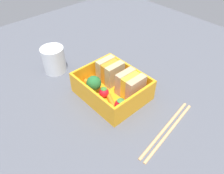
{
  "coord_description": "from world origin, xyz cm",
  "views": [
    {
      "loc": [
        31.29,
        -28.46,
        39.83
      ],
      "look_at": [
        0.0,
        0.0,
        2.7
      ],
      "focal_mm": 35.0,
      "sensor_mm": 36.0,
      "label": 1
    }
  ],
  "objects_px": {
    "strawberry_left": "(104,92)",
    "sandwich_left": "(110,71)",
    "carrot_stick_left": "(90,83)",
    "carrot_stick_far_left": "(111,101)",
    "strawberry_far_left": "(121,105)",
    "chopstick_pair": "(167,129)",
    "sandwich_center_left": "(130,85)",
    "drinking_glass": "(54,60)",
    "broccoli_floret": "(94,83)"
  },
  "relations": [
    {
      "from": "carrot_stick_far_left",
      "to": "sandwich_center_left",
      "type": "bearing_deg",
      "value": 82.08
    },
    {
      "from": "sandwich_left",
      "to": "drinking_glass",
      "type": "xyz_separation_m",
      "value": [
        -0.16,
        -0.08,
        -0.0
      ]
    },
    {
      "from": "chopstick_pair",
      "to": "drinking_glass",
      "type": "height_order",
      "value": "drinking_glass"
    },
    {
      "from": "sandwich_center_left",
      "to": "carrot_stick_far_left",
      "type": "relative_size",
      "value": 1.34
    },
    {
      "from": "sandwich_left",
      "to": "strawberry_left",
      "type": "relative_size",
      "value": 1.91
    },
    {
      "from": "broccoli_floret",
      "to": "carrot_stick_far_left",
      "type": "distance_m",
      "value": 0.06
    },
    {
      "from": "broccoli_floret",
      "to": "sandwich_left",
      "type": "bearing_deg",
      "value": 96.31
    },
    {
      "from": "sandwich_center_left",
      "to": "strawberry_far_left",
      "type": "distance_m",
      "value": 0.06
    },
    {
      "from": "carrot_stick_left",
      "to": "drinking_glass",
      "type": "distance_m",
      "value": 0.14
    },
    {
      "from": "sandwich_left",
      "to": "strawberry_far_left",
      "type": "height_order",
      "value": "sandwich_left"
    },
    {
      "from": "sandwich_left",
      "to": "sandwich_center_left",
      "type": "xyz_separation_m",
      "value": [
        0.08,
        0.0,
        0.0
      ]
    },
    {
      "from": "carrot_stick_left",
      "to": "chopstick_pair",
      "type": "height_order",
      "value": "carrot_stick_left"
    },
    {
      "from": "sandwich_left",
      "to": "sandwich_center_left",
      "type": "distance_m",
      "value": 0.08
    },
    {
      "from": "sandwich_left",
      "to": "carrot_stick_far_left",
      "type": "bearing_deg",
      "value": -40.3
    },
    {
      "from": "chopstick_pair",
      "to": "sandwich_center_left",
      "type": "bearing_deg",
      "value": 173.73
    },
    {
      "from": "drinking_glass",
      "to": "chopstick_pair",
      "type": "bearing_deg",
      "value": 10.25
    },
    {
      "from": "strawberry_left",
      "to": "drinking_glass",
      "type": "bearing_deg",
      "value": -172.52
    },
    {
      "from": "carrot_stick_far_left",
      "to": "strawberry_far_left",
      "type": "xyz_separation_m",
      "value": [
        0.03,
        0.0,
        0.01
      ]
    },
    {
      "from": "carrot_stick_left",
      "to": "strawberry_far_left",
      "type": "xyz_separation_m",
      "value": [
        0.12,
        -0.0,
        0.01
      ]
    },
    {
      "from": "broccoli_floret",
      "to": "strawberry_left",
      "type": "bearing_deg",
      "value": 13.09
    },
    {
      "from": "strawberry_left",
      "to": "drinking_glass",
      "type": "distance_m",
      "value": 0.2
    },
    {
      "from": "strawberry_left",
      "to": "strawberry_far_left",
      "type": "bearing_deg",
      "value": -0.62
    },
    {
      "from": "broccoli_floret",
      "to": "carrot_stick_far_left",
      "type": "relative_size",
      "value": 1.06
    },
    {
      "from": "sandwich_center_left",
      "to": "strawberry_left",
      "type": "distance_m",
      "value": 0.07
    },
    {
      "from": "strawberry_far_left",
      "to": "carrot_stick_far_left",
      "type": "bearing_deg",
      "value": -176.78
    },
    {
      "from": "sandwich_left",
      "to": "strawberry_far_left",
      "type": "xyz_separation_m",
      "value": [
        0.1,
        -0.06,
        -0.01
      ]
    },
    {
      "from": "strawberry_left",
      "to": "chopstick_pair",
      "type": "distance_m",
      "value": 0.18
    },
    {
      "from": "sandwich_center_left",
      "to": "carrot_stick_far_left",
      "type": "bearing_deg",
      "value": -97.92
    },
    {
      "from": "broccoli_floret",
      "to": "strawberry_far_left",
      "type": "distance_m",
      "value": 0.09
    },
    {
      "from": "carrot_stick_far_left",
      "to": "strawberry_far_left",
      "type": "height_order",
      "value": "strawberry_far_left"
    },
    {
      "from": "sandwich_center_left",
      "to": "drinking_glass",
      "type": "height_order",
      "value": "drinking_glass"
    },
    {
      "from": "sandwich_left",
      "to": "carrot_stick_far_left",
      "type": "height_order",
      "value": "sandwich_left"
    },
    {
      "from": "strawberry_far_left",
      "to": "chopstick_pair",
      "type": "relative_size",
      "value": 0.17
    },
    {
      "from": "sandwich_center_left",
      "to": "broccoli_floret",
      "type": "bearing_deg",
      "value": -138.01
    },
    {
      "from": "sandwich_center_left",
      "to": "carrot_stick_far_left",
      "type": "height_order",
      "value": "sandwich_center_left"
    },
    {
      "from": "chopstick_pair",
      "to": "drinking_glass",
      "type": "xyz_separation_m",
      "value": [
        -0.37,
        -0.07,
        0.03
      ]
    },
    {
      "from": "broccoli_floret",
      "to": "chopstick_pair",
      "type": "distance_m",
      "value": 0.21
    },
    {
      "from": "carrot_stick_far_left",
      "to": "sandwich_left",
      "type": "bearing_deg",
      "value": 139.7
    },
    {
      "from": "sandwich_center_left",
      "to": "carrot_stick_left",
      "type": "height_order",
      "value": "sandwich_center_left"
    },
    {
      "from": "sandwich_center_left",
      "to": "strawberry_far_left",
      "type": "xyz_separation_m",
      "value": [
        0.02,
        -0.06,
        -0.01
      ]
    },
    {
      "from": "strawberry_far_left",
      "to": "chopstick_pair",
      "type": "height_order",
      "value": "strawberry_far_left"
    },
    {
      "from": "strawberry_far_left",
      "to": "chopstick_pair",
      "type": "xyz_separation_m",
      "value": [
        0.11,
        0.04,
        -0.02
      ]
    },
    {
      "from": "sandwich_left",
      "to": "carrot_stick_left",
      "type": "distance_m",
      "value": 0.06
    },
    {
      "from": "sandwich_left",
      "to": "drinking_glass",
      "type": "relative_size",
      "value": 0.79
    },
    {
      "from": "sandwich_left",
      "to": "chopstick_pair",
      "type": "xyz_separation_m",
      "value": [
        0.21,
        -0.01,
        -0.04
      ]
    },
    {
      "from": "sandwich_left",
      "to": "carrot_stick_far_left",
      "type": "relative_size",
      "value": 1.34
    },
    {
      "from": "strawberry_left",
      "to": "sandwich_left",
      "type": "bearing_deg",
      "value": 123.78
    },
    {
      "from": "carrot_stick_left",
      "to": "sandwich_left",
      "type": "bearing_deg",
      "value": 68.54
    },
    {
      "from": "carrot_stick_left",
      "to": "broccoli_floret",
      "type": "xyz_separation_m",
      "value": [
        0.03,
        -0.01,
        0.02
      ]
    },
    {
      "from": "sandwich_center_left",
      "to": "strawberry_left",
      "type": "height_order",
      "value": "sandwich_center_left"
    }
  ]
}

